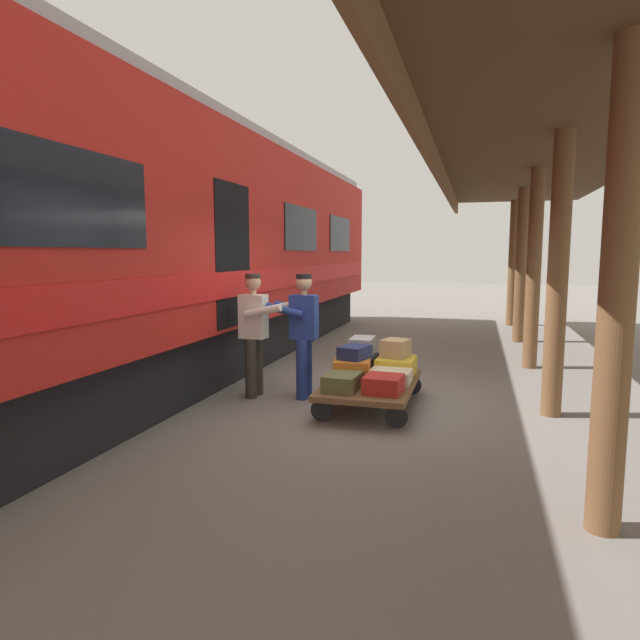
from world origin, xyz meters
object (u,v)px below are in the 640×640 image
Objects in this scene: suitcase_black_hardshell at (361,363)px; suitcase_gray_aluminum at (362,346)px; porter_by_door at (255,331)px; suitcase_tan_vintage at (396,348)px; suitcase_yellow_case at (396,366)px; suitcase_navy_fabric at (355,352)px; porter_in_overalls at (303,331)px; suitcase_olive_duffel at (343,382)px; train_car at (140,248)px; suitcase_orange_carryall at (352,369)px; suitcase_red_plastic at (383,384)px; luggage_cart at (371,385)px; suitcase_cream_canvas at (390,376)px.

suitcase_gray_aluminum is (-0.01, -0.04, 0.24)m from suitcase_black_hardshell.
suitcase_tan_vintage is at bearing -164.89° from porter_by_door.
suitcase_gray_aluminum is at bearing -4.18° from suitcase_yellow_case.
suitcase_black_hardshell is 0.24m from suitcase_gray_aluminum.
porter_in_overalls is at bearing -12.76° from suitcase_navy_fabric.
suitcase_tan_vintage reaches higher than suitcase_olive_duffel.
suitcase_black_hardshell is at bearing -87.23° from suitcase_navy_fabric.
suitcase_navy_fabric is 0.82m from porter_in_overalls.
train_car is 3.57m from suitcase_gray_aluminum.
suitcase_gray_aluminum reaches higher than suitcase_orange_carryall.
suitcase_tan_vintage reaches higher than suitcase_red_plastic.
suitcase_black_hardshell is (0.25, -0.53, 0.17)m from luggage_cart.
suitcase_red_plastic is 0.26× the size of porter_by_door.
suitcase_yellow_case is at bearing -115.28° from luggage_cart.
suitcase_yellow_case is 1.38× the size of suitcase_navy_fabric.
train_car is 32.49× the size of suitcase_olive_duffel.
suitcase_orange_carryall reaches higher than suitcase_red_plastic.
suitcase_navy_fabric is at bearing -92.51° from suitcase_olive_duffel.
luggage_cart is at bearing 112.80° from suitcase_gray_aluminum.
suitcase_olive_duffel is 0.61m from suitcase_navy_fabric.
train_car is 4.18m from suitcase_red_plastic.
suitcase_tan_vintage reaches higher than suitcase_orange_carryall.
suitcase_orange_carryall is 0.50m from suitcase_cream_canvas.
train_car is 3.66m from suitcase_black_hardshell.
train_car is at bearing -5.68° from porter_by_door.
suitcase_yellow_case is at bearing -90.00° from suitcase_red_plastic.
porter_by_door reaches higher than suitcase_navy_fabric.
suitcase_red_plastic is at bearing 133.36° from suitcase_orange_carryall.
suitcase_gray_aluminum reaches higher than suitcase_yellow_case.
suitcase_black_hardshell is at bearing -90.00° from suitcase_olive_duffel.
suitcase_orange_carryall reaches higher than suitcase_cream_canvas.
porter_by_door is (1.41, -0.04, 0.22)m from suitcase_navy_fabric.
suitcase_red_plastic is 1.12m from suitcase_tan_vintage.
suitcase_olive_duffel is 1.38× the size of suitcase_tan_vintage.
luggage_cart is 0.60m from suitcase_olive_duffel.
suitcase_orange_carryall is 1.46m from porter_by_door.
suitcase_gray_aluminum reaches higher than suitcase_black_hardshell.
suitcase_black_hardshell is 1.14× the size of suitcase_gray_aluminum.
suitcase_yellow_case is 1.16× the size of suitcase_cream_canvas.
luggage_cart is 1.76m from porter_by_door.
suitcase_yellow_case is 1.05× the size of suitcase_orange_carryall.
luggage_cart is 0.60m from suitcase_yellow_case.
train_car is at bearing -13.31° from suitcase_olive_duffel.
suitcase_tan_vintage is (0.02, -0.04, 0.23)m from suitcase_yellow_case.
porter_in_overalls is (0.74, -0.73, 0.49)m from suitcase_olive_duffel.
suitcase_yellow_case is 0.73m from suitcase_navy_fabric.
porter_in_overalls is at bearing -30.34° from suitcase_red_plastic.
suitcase_navy_fabric is (0.47, -0.03, 0.28)m from suitcase_cream_canvas.
train_car is 10.35× the size of porter_in_overalls.
luggage_cart is 0.47m from suitcase_navy_fabric.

